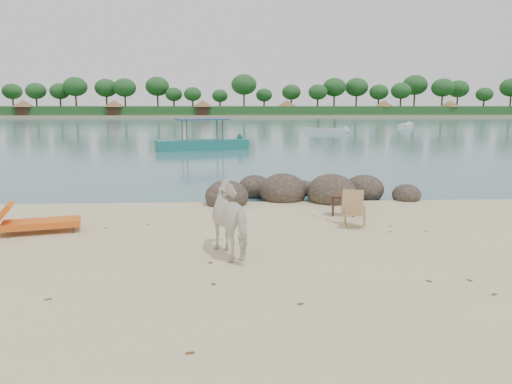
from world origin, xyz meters
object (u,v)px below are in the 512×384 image
deck_chair (355,211)px  side_table (343,207)px  lounge_chair (42,220)px  cow (235,220)px  boat_near (202,124)px  boulders (303,193)px

deck_chair → side_table: bearing=110.8°
side_table → lounge_chair: size_ratio=0.32×
cow → boat_near: boat_near is taller
boulders → side_table: boulders is taller
cow → deck_chair: bearing=-167.9°
side_table → deck_chair: 1.29m
side_table → deck_chair: size_ratio=0.77×
lounge_chair → deck_chair: 7.05m
cow → boulders: bearing=-133.9°
side_table → deck_chair: (-0.03, -1.28, 0.16)m
lounge_chair → boat_near: boat_near is taller
deck_chair → boulders: bearing=122.2°
boulders → boat_near: size_ratio=0.94×
boulders → boat_near: 19.46m
side_table → boat_near: size_ratio=0.09×
side_table → lounge_chair: bearing=-156.0°
side_table → boat_near: bearing=115.5°
boulders → cow: cow is taller
cow → side_table: size_ratio=2.51×
lounge_chair → boat_near: (2.33, 22.76, 1.36)m
boat_near → side_table: bearing=-95.8°
deck_chair → boat_near: (-4.71, 22.66, 1.24)m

